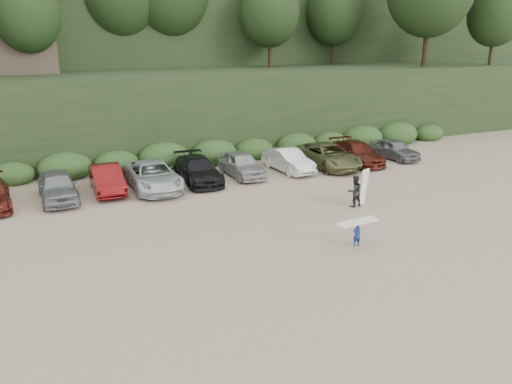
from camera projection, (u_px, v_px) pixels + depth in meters
name	position (u px, v px, depth m)	size (l,w,h in m)	color
ground	(296.00, 236.00, 22.52)	(120.00, 120.00, 0.00)	tan
hillside_backdrop	(126.00, 9.00, 50.31)	(90.00, 41.50, 28.00)	black
parked_cars	(158.00, 175.00, 29.51)	(37.10, 5.95, 1.62)	silver
child_surfer	(357.00, 229.00, 21.21)	(1.94, 0.70, 1.14)	navy
adult_surfer	(355.00, 191.00, 26.17)	(1.28, 0.65, 1.99)	black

